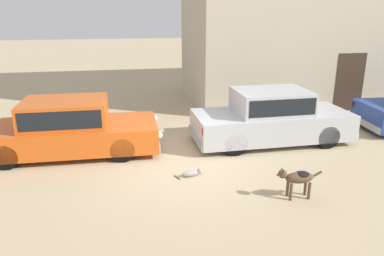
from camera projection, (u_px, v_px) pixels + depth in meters
The scene contains 5 objects.
ground_plane at pixel (184, 167), 8.86m from camera, with size 80.00×80.00×0.00m, color tan.
parked_sedan_nearest at pixel (68, 127), 9.53m from camera, with size 4.66×1.88×1.41m.
parked_sedan_second at pixel (271, 117), 10.33m from camera, with size 4.49×1.83×1.49m.
stray_dog_spotted at pixel (298, 178), 7.30m from camera, with size 0.96×0.27×0.65m.
stray_cat at pixel (192, 173), 8.36m from camera, with size 0.63×0.25×0.16m.
Camera 1 is at (-1.28, -8.05, 3.61)m, focal length 34.73 mm.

